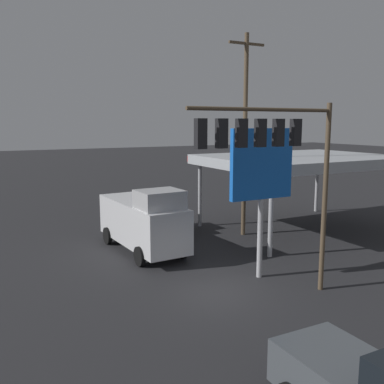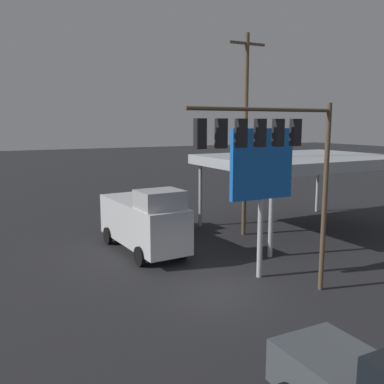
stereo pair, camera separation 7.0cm
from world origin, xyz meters
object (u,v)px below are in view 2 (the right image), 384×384
delivery_truck (144,221)px  utility_pole (245,132)px  price_sign (262,170)px  sedan_far (164,215)px  traffic_signal_assembly (272,149)px

delivery_truck → utility_pole: bearing=90.8°
price_sign → sedan_far: 10.55m
traffic_signal_assembly → utility_pole: (-4.88, -8.75, 0.38)m
delivery_truck → price_sign: bearing=24.6°
sedan_far → delivery_truck: delivery_truck is taller
traffic_signal_assembly → price_sign: 2.89m
sedan_far → utility_pole: bearing=44.9°
traffic_signal_assembly → utility_pole: 10.03m
traffic_signal_assembly → sedan_far: 13.15m
sedan_far → traffic_signal_assembly: bearing=-8.5°
utility_pole → sedan_far: 7.38m
traffic_signal_assembly → delivery_truck: 9.45m
traffic_signal_assembly → sedan_far: bearing=-94.8°
traffic_signal_assembly → sedan_far: size_ratio=1.68×
traffic_signal_assembly → price_sign: bearing=-119.6°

